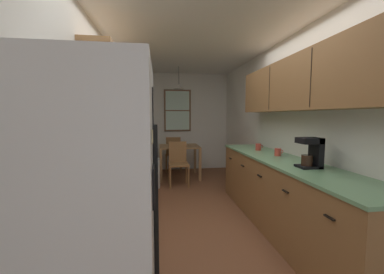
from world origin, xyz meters
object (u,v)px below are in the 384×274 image
trash_bin (151,173)px  coffee_maker (312,152)px  dining_chair_near (178,161)px  storage_canister (118,156)px  stove_range (110,221)px  table_serving_bowl (180,144)px  mug_spare (258,147)px  microwave_over_range (92,90)px  dining_table (179,151)px  mug_by_coffeemaker (278,152)px  dining_chair_far (174,152)px  refrigerator (93,208)px

trash_bin → coffee_maker: coffee_maker is taller
dining_chair_near → storage_canister: 2.29m
stove_range → dining_chair_near: (0.85, 2.62, 0.03)m
dining_chair_near → table_serving_bowl: dining_chair_near is taller
storage_canister → mug_spare: size_ratio=1.40×
microwave_over_range → dining_table: size_ratio=0.65×
stove_range → storage_canister: stove_range is taller
mug_by_coffeemaker → mug_spare: bearing=94.9°
storage_canister → coffee_maker: size_ratio=0.54×
trash_bin → storage_canister: 2.10m
dining_chair_near → mug_by_coffeemaker: 2.25m
mug_spare → dining_chair_near: bearing=131.3°
coffee_maker → table_serving_bowl: size_ratio=1.72×
dining_chair_near → dining_chair_far: bearing=90.9°
storage_canister → mug_by_coffeemaker: bearing=6.2°
mug_by_coffeemaker → mug_spare: mug_spare is taller
coffee_maker → mug_by_coffeemaker: 0.74m
table_serving_bowl → stove_range: bearing=-105.9°
refrigerator → table_serving_bowl: refrigerator is taller
dining_table → dining_chair_far: (-0.09, 0.61, -0.13)m
refrigerator → table_serving_bowl: bearing=77.6°
stove_range → storage_canister: (-0.01, 0.55, 0.51)m
dining_chair_far → storage_canister: storage_canister is taller
dining_table → trash_bin: 1.01m
trash_bin → mug_spare: mug_spare is taller
microwave_over_range → refrigerator: bearing=-76.5°
storage_canister → trash_bin: bearing=81.3°
microwave_over_range → dining_chair_near: (0.96, 2.62, -1.16)m
dining_chair_near → mug_spare: 1.81m
microwave_over_range → table_serving_bowl: size_ratio=3.22×
trash_bin → storage_canister: (-0.30, -1.95, 0.69)m
stove_range → mug_by_coffeemaker: 2.24m
refrigerator → coffee_maker: refrigerator is taller
mug_spare → table_serving_bowl: bearing=117.9°
microwave_over_range → mug_spare: bearing=31.6°
stove_range → microwave_over_range: microwave_over_range is taller
microwave_over_range → storage_canister: size_ratio=3.45×
microwave_over_range → dining_chair_far: size_ratio=0.65×
dining_chair_near → dining_chair_far: same height
dining_chair_far → table_serving_bowl: dining_chair_far is taller
stove_range → dining_table: size_ratio=1.21×
refrigerator → stove_range: bearing=94.7°
dining_chair_near → mug_by_coffeemaker: mug_by_coffeemaker is taller
refrigerator → dining_chair_far: bearing=80.4°
dining_chair_near → trash_bin: 0.60m
coffee_maker → storage_canister: bearing=165.9°
microwave_over_range → mug_spare: (2.12, 1.30, -0.71)m
refrigerator → trash_bin: size_ratio=3.01×
mug_by_coffeemaker → stove_range: bearing=-159.3°
refrigerator → dining_chair_near: bearing=76.7°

